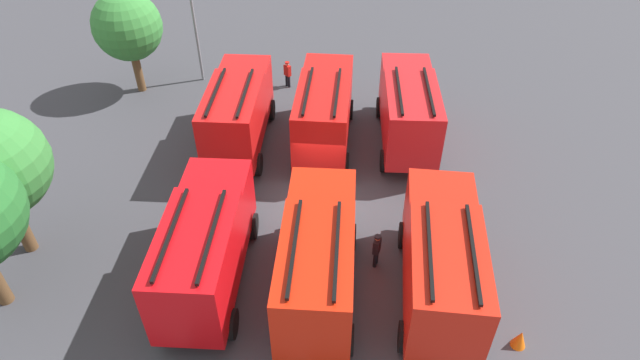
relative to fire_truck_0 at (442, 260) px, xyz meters
name	(u,v)px	position (x,y,z in m)	size (l,w,h in m)	color
ground_plane	(320,204)	(5.31, 4.37, -2.15)	(52.70, 52.70, 0.00)	#38383D
fire_truck_0	(442,260)	(0.00, 0.00, 0.00)	(7.42, 3.38, 3.88)	red
fire_truck_1	(408,109)	(10.02, -0.01, 0.00)	(7.28, 2.96, 3.88)	red
fire_truck_2	(318,257)	(0.08, 4.41, 0.00)	(7.33, 3.09, 3.88)	red
fire_truck_3	(324,109)	(9.91, 4.19, 0.00)	(7.38, 3.23, 3.88)	red
fire_truck_4	(205,244)	(0.68, 8.54, 0.00)	(7.31, 3.04, 3.88)	red
fire_truck_5	(238,110)	(9.81, 8.48, 0.00)	(7.32, 3.06, 3.88)	red
firefighter_0	(377,249)	(1.67, 2.11, -1.26)	(0.48, 0.37, 1.62)	black
firefighter_2	(288,73)	(15.94, 6.40, -1.25)	(0.47, 0.47, 1.62)	black
tree_2	(127,26)	(15.47, 15.19, 1.87)	(3.86, 3.86, 5.98)	brown
traffic_cone_0	(248,194)	(5.64, 7.68, -1.86)	(0.42, 0.42, 0.59)	#F2600C
traffic_cone_1	(520,339)	(-2.03, -2.62, -1.78)	(0.52, 0.52, 0.74)	#F2600C
lamppost	(195,24)	(16.76, 11.73, 1.46)	(0.36, 0.36, 6.12)	slate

